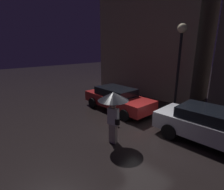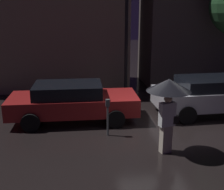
% 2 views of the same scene
% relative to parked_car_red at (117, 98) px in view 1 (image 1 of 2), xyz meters
% --- Properties ---
extents(ground_plane, '(60.00, 60.00, 0.00)m').
position_rel_parked_car_red_xyz_m(ground_plane, '(2.80, -1.39, -0.72)').
color(ground_plane, black).
extents(building_facade_left, '(8.72, 3.00, 10.67)m').
position_rel_parked_car_red_xyz_m(building_facade_left, '(-1.63, 5.11, 4.61)').
color(building_facade_left, gray).
rests_on(building_facade_left, ground).
extents(parked_car_red, '(4.49, 1.92, 1.35)m').
position_rel_parked_car_red_xyz_m(parked_car_red, '(0.00, 0.00, 0.00)').
color(parked_car_red, maroon).
rests_on(parked_car_red, ground).
extents(parked_car_silver, '(4.43, 1.99, 1.40)m').
position_rel_parked_car_red_xyz_m(parked_car_silver, '(5.24, 0.06, 0.03)').
color(parked_car_silver, '#B7B7BF').
rests_on(parked_car_silver, ground).
extents(pedestrian_with_umbrella, '(1.17, 1.17, 2.08)m').
position_rel_parked_car_red_xyz_m(pedestrian_with_umbrella, '(2.56, -2.72, 0.98)').
color(pedestrian_with_umbrella, beige).
rests_on(pedestrian_with_umbrella, ground).
extents(parking_meter, '(0.12, 0.10, 1.19)m').
position_rel_parked_car_red_xyz_m(parking_meter, '(1.10, -1.44, 0.02)').
color(parking_meter, '#4C5154').
rests_on(parking_meter, ground).
extents(street_lamp_near, '(0.51, 0.51, 4.91)m').
position_rel_parked_car_red_xyz_m(street_lamp_near, '(2.33, 2.53, 2.97)').
color(street_lamp_near, black).
rests_on(street_lamp_near, ground).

